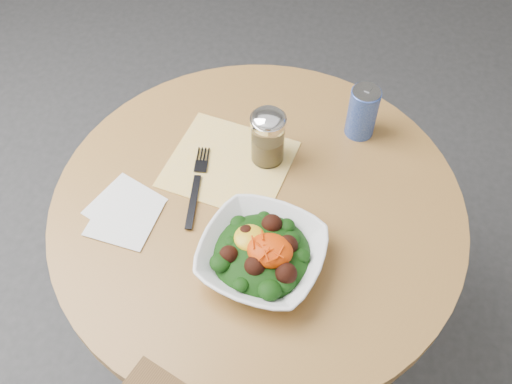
% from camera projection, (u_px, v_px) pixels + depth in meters
% --- Properties ---
extents(ground, '(6.00, 6.00, 0.00)m').
position_uv_depth(ground, '(257.00, 338.00, 1.84)').
color(ground, '#313133').
rests_on(ground, ground).
extents(table, '(0.90, 0.90, 0.75)m').
position_uv_depth(table, '(257.00, 250.00, 1.39)').
color(table, black).
rests_on(table, ground).
extents(cloth_napkin, '(0.30, 0.28, 0.00)m').
position_uv_depth(cloth_napkin, '(229.00, 164.00, 1.30)').
color(cloth_napkin, '#FFB30D').
rests_on(cloth_napkin, table).
extents(paper_napkins, '(0.17, 0.19, 0.00)m').
position_uv_depth(paper_napkins, '(125.00, 212.00, 1.22)').
color(paper_napkins, white).
rests_on(paper_napkins, table).
extents(salad_bowl, '(0.28, 0.28, 0.09)m').
position_uv_depth(salad_bowl, '(262.00, 254.00, 1.12)').
color(salad_bowl, white).
rests_on(salad_bowl, table).
extents(fork, '(0.05, 0.23, 0.00)m').
position_uv_depth(fork, '(197.00, 184.00, 1.26)').
color(fork, black).
rests_on(fork, table).
extents(spice_shaker, '(0.08, 0.08, 0.14)m').
position_uv_depth(spice_shaker, '(268.00, 137.00, 1.26)').
color(spice_shaker, silver).
rests_on(spice_shaker, table).
extents(beverage_can, '(0.07, 0.07, 0.13)m').
position_uv_depth(beverage_can, '(362.00, 112.00, 1.31)').
color(beverage_can, '#0D2899').
rests_on(beverage_can, table).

